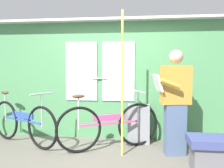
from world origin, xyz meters
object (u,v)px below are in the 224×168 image
(bicycle_near_door, at_px, (109,126))
(trash_bin_by_wall, at_px, (139,123))
(handrail_pole, at_px, (122,84))
(passenger_reading_newspaper, at_px, (175,100))
(bench_seat_corner, at_px, (216,154))
(bicycle_leaning_behind, at_px, (22,122))

(bicycle_near_door, bearing_deg, trash_bin_by_wall, 15.07)
(trash_bin_by_wall, distance_m, handrail_pole, 1.05)
(passenger_reading_newspaper, bearing_deg, bench_seat_corner, 117.82)
(bicycle_leaning_behind, bearing_deg, bench_seat_corner, 12.70)
(passenger_reading_newspaper, bearing_deg, bicycle_leaning_behind, -14.66)
(bicycle_leaning_behind, xyz_separation_m, trash_bin_by_wall, (2.02, 0.35, -0.04))
(bicycle_near_door, height_order, trash_bin_by_wall, bicycle_near_door)
(bicycle_leaning_behind, bearing_deg, handrail_pole, 16.26)
(bench_seat_corner, bearing_deg, trash_bin_by_wall, 131.73)
(trash_bin_by_wall, xyz_separation_m, bench_seat_corner, (1.00, -1.12, -0.10))
(bicycle_near_door, height_order, bench_seat_corner, bicycle_near_door)
(bicycle_near_door, xyz_separation_m, bicycle_leaning_behind, (-1.54, 0.08, -0.01))
(passenger_reading_newspaper, relative_size, bench_seat_corner, 2.29)
(trash_bin_by_wall, bearing_deg, passenger_reading_newspaper, -44.81)
(bicycle_near_door, distance_m, handrail_pole, 0.78)
(bicycle_near_door, relative_size, bench_seat_corner, 2.27)
(handrail_pole, bearing_deg, passenger_reading_newspaper, 10.13)
(passenger_reading_newspaper, xyz_separation_m, handrail_pole, (-0.79, -0.14, 0.25))
(bicycle_near_door, xyz_separation_m, trash_bin_by_wall, (0.47, 0.43, -0.05))
(bicycle_near_door, xyz_separation_m, passenger_reading_newspaper, (1.02, -0.11, 0.45))
(passenger_reading_newspaper, height_order, bench_seat_corner, passenger_reading_newspaper)
(trash_bin_by_wall, relative_size, handrail_pole, 0.31)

